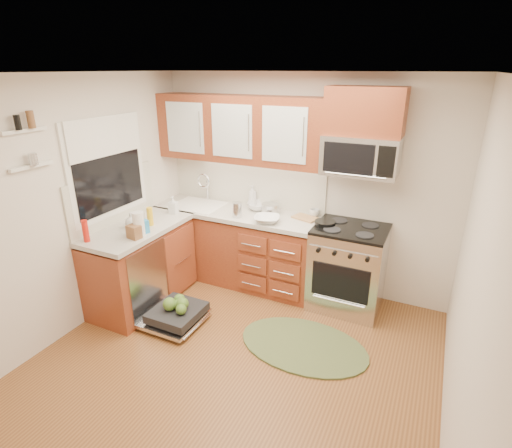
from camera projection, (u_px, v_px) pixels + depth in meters
The scene contains 38 objects.
floor at pixel (233, 365), 3.65m from camera, with size 3.50×3.50×0.00m, color brown.
ceiling at pixel (225, 73), 2.74m from camera, with size 3.50×3.50×0.00m, color white.
wall_back at pixel (302, 185), 4.66m from camera, with size 3.50×0.04×2.50m, color beige.
wall_front at pixel (32, 387), 1.72m from camera, with size 3.50×0.04×2.50m, color beige.
wall_left at pixel (72, 209), 3.89m from camera, with size 0.04×3.50×2.50m, color beige.
wall_right at pixel (474, 288), 2.49m from camera, with size 0.04×3.50×2.50m, color beige.
base_cabinet_back at pixel (236, 248), 5.00m from camera, with size 2.05×0.60×0.85m, color maroon.
base_cabinet_left at pixel (142, 267), 4.52m from camera, with size 0.60×1.25×0.85m, color maroon.
countertop_back at pixel (235, 213), 4.82m from camera, with size 2.07×0.64×0.05m, color #B6AFA6.
countertop_left at pixel (138, 229), 4.34m from camera, with size 0.64×1.27×0.05m, color #B6AFA6.
backsplash_back at pixel (246, 182), 4.96m from camera, with size 2.05×0.02×0.57m, color beige.
backsplash_left at pixel (113, 198), 4.34m from camera, with size 0.02×1.25×0.57m, color beige.
upper_cabinets at pixel (239, 129), 4.58m from camera, with size 2.05×0.35×0.75m, color maroon, non-canonical shape.
cabinet_over_mw at pixel (365, 111), 3.92m from camera, with size 0.76×0.35×0.47m, color maroon.
range at pixel (348, 268), 4.41m from camera, with size 0.76×0.64×0.95m, color silver, non-canonical shape.
microwave at pixel (361, 156), 4.06m from camera, with size 0.76×0.38×0.40m, color silver, non-canonical shape.
sink at pixel (198, 214), 5.05m from camera, with size 0.62×0.50×0.26m, color white, non-canonical shape.
dishwasher at pixel (174, 315), 4.21m from camera, with size 0.70×0.60×0.20m, color silver, non-canonical shape.
window at pixel (107, 168), 4.20m from camera, with size 0.03×1.05×1.05m, color white, non-canonical shape.
window_blind at pixel (105, 136), 4.07m from camera, with size 0.02×0.96×0.40m, color white.
shelf_upper at pixel (24, 130), 3.30m from camera, with size 0.04×0.40×0.03m, color white.
shelf_lower at pixel (32, 166), 3.40m from camera, with size 0.04×0.40×0.03m, color white.
rug at pixel (303, 345), 3.89m from camera, with size 1.26×0.82×0.02m, color #515F36, non-canonical shape.
skillet at pixel (325, 223), 4.31m from camera, with size 0.22×0.22×0.04m, color black.
stock_pot at pixel (270, 209), 4.68m from camera, with size 0.20×0.20×0.12m, color silver.
cutting_board at pixel (305, 218), 4.55m from camera, with size 0.28×0.18×0.02m, color #9E7248.
canister at pixel (237, 210), 4.58m from camera, with size 0.11×0.11×0.17m, color silver.
paper_towel_roll at pixel (139, 224), 4.06m from camera, with size 0.12×0.12×0.25m, color white.
mustard_bottle at pixel (150, 216), 4.34m from camera, with size 0.06×0.06×0.20m, color gold.
red_bottle at pixel (86, 231), 3.92m from camera, with size 0.06×0.06×0.22m, color red.
wooden_box at pixel (134, 232), 4.01m from camera, with size 0.14×0.10×0.14m, color brown.
blue_carton at pixel (145, 226), 4.15m from camera, with size 0.09×0.05×0.14m, color #2983C3.
bowl_a at pixel (267, 219), 4.44m from camera, with size 0.29×0.29×0.07m, color #999999.
bowl_b at pixel (259, 206), 4.83m from camera, with size 0.29×0.29×0.09m, color #999999.
cup at pixel (314, 213), 4.60m from camera, with size 0.12×0.12×0.09m, color #999999.
soap_bottle_a at pixel (252, 196), 4.90m from camera, with size 0.10×0.11×0.27m, color #999999.
soap_bottle_b at pixel (173, 205), 4.69m from camera, with size 0.09×0.09×0.21m, color #999999.
soap_bottle_c at pixel (132, 220), 4.26m from camera, with size 0.14×0.14×0.18m, color #999999.
Camera 1 is at (1.45, -2.55, 2.53)m, focal length 28.00 mm.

